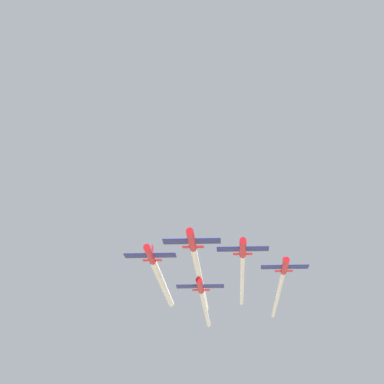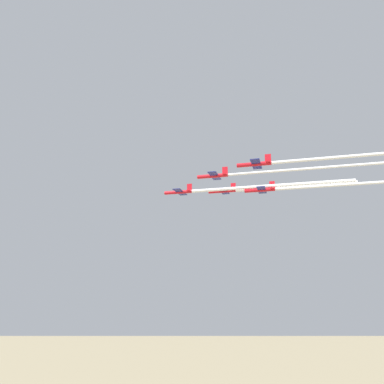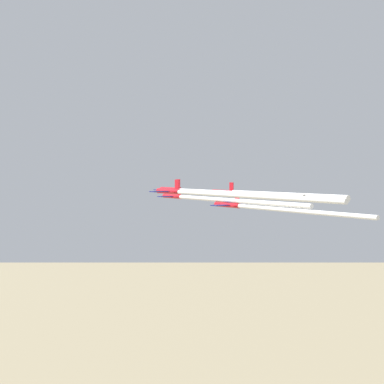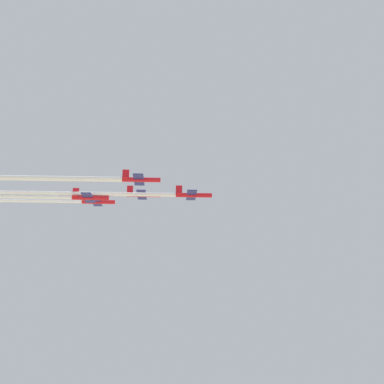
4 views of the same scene
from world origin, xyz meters
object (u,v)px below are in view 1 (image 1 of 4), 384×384
at_px(jet_0, 192,240).
at_px(jet_3, 285,266).
at_px(jet_2, 150,255).
at_px(jet_1, 243,248).
at_px(jet_4, 200,286).

distance_m(jet_0, jet_3, 31.24).
bearing_deg(jet_2, jet_3, -150.46).
height_order(jet_1, jet_3, jet_3).
height_order(jet_0, jet_1, jet_1).
bearing_deg(jet_0, jet_1, -120.47).
relative_size(jet_2, jet_4, 1.00).
bearing_deg(jet_4, jet_0, 90.00).
bearing_deg(jet_1, jet_2, -0.00).
bearing_deg(jet_1, jet_4, -59.53).
xyz_separation_m(jet_0, jet_1, (-11.68, -10.30, 2.30)).
bearing_deg(jet_2, jet_1, 180.00).
height_order(jet_2, jet_4, jet_2).
height_order(jet_0, jet_3, jet_3).
bearing_deg(jet_3, jet_1, 59.53).
bearing_deg(jet_3, jet_0, 59.53).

